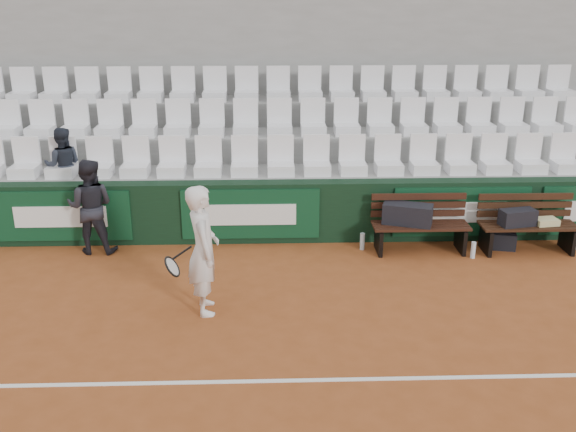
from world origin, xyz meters
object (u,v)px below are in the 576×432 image
Objects in this scene: tennis_player at (203,250)px; spectator_c at (60,138)px; sports_bag_left at (408,214)px; ball_kid at (91,206)px; sports_bag_right at (518,217)px; water_bottle_near at (362,241)px; sports_bag_ground at (501,240)px; bench_right at (527,238)px; bench_left at (420,238)px; water_bottle_far at (473,250)px.

spectator_c is (-2.54, 2.88, 0.78)m from tennis_player.
sports_bag_left is 4.91m from ball_kid.
sports_bag_right reaches higher than water_bottle_near.
sports_bag_ground is at bearing 23.03° from tennis_player.
bench_right is at bearing -179.54° from ball_kid.
ball_kid is 1.39m from spectator_c.
sports_bag_left is 1.38× the size of sports_bag_right.
bench_right is 0.89× the size of tennis_player.
bench_right is at bearing 6.25° from sports_bag_right.
bench_left is 2.00× the size of sports_bag_left.
tennis_player is (-4.68, -1.77, 0.27)m from sports_bag_right.
ball_kid is (-4.23, 0.06, 0.61)m from water_bottle_near.
sports_bag_left is 0.83m from water_bottle_near.
sports_bag_ground is at bearing 159.04° from bench_right.
water_bottle_near is at bearing 179.48° from sports_bag_ground.
sports_bag_ground is at bearing -0.52° from water_bottle_near.
bench_left is 3.42× the size of sports_bag_ground.
sports_bag_ground is 7.29m from spectator_c.
tennis_player reaches higher than sports_bag_left.
sports_bag_left is at bearing 159.67° from spectator_c.
water_bottle_near is at bearing 40.10° from tennis_player.
tennis_player is at bearing -159.33° from sports_bag_right.
water_bottle_near is 0.18× the size of ball_kid.
sports_bag_right is at bearing -4.28° from water_bottle_near.
bench_left is at bearing 159.14° from water_bottle_far.
sports_bag_ground is 0.29× the size of ball_kid.
sports_bag_left is at bearing -179.14° from ball_kid.
water_bottle_far is 4.32m from tennis_player.
sports_bag_left is at bearing 176.10° from sports_bag_right.
bench_right is at bearing 161.54° from spectator_c.
tennis_player is (-4.53, -1.92, 0.71)m from sports_bag_ground.
spectator_c is (-6.51, 1.33, 1.49)m from water_bottle_far.
tennis_player reaches higher than sports_bag_ground.
bench_left is at bearing 29.98° from tennis_player.
tennis_player is at bearing 136.05° from ball_kid.
sports_bag_ground is 1.60× the size of water_bottle_near.
sports_bag_ground is 4.97m from tennis_player.
spectator_c reaches higher than water_bottle_far.
tennis_player is 3.92m from spectator_c.
bench_left reaches higher than water_bottle_far.
sports_bag_ground is at bearing 134.79° from sports_bag_right.
ball_kid is 1.20× the size of spectator_c.
sports_bag_ground is (-0.35, 0.14, -0.09)m from bench_right.
water_bottle_far is (0.77, -0.29, -0.09)m from bench_left.
sports_bag_left reaches higher than sports_bag_right.
bench_right is 0.40m from sports_bag_right.
water_bottle_far is 6.81m from spectator_c.
sports_bag_right is at bearing 20.67° from tennis_player.
water_bottle_near is (-2.37, 0.18, -0.44)m from sports_bag_right.
spectator_c is at bearing 169.76° from bench_left.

